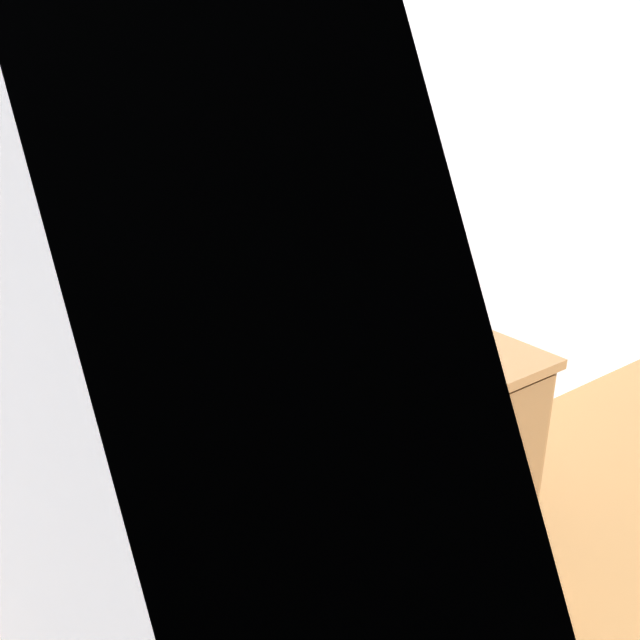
{
  "coord_description": "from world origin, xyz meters",
  "views": [
    {
      "loc": [
        -0.92,
        -1.35,
        1.59
      ],
      "look_at": [
        0.04,
        -0.04,
        0.95
      ],
      "focal_mm": 38.16,
      "sensor_mm": 36.0,
      "label": 1
    }
  ],
  "objects_px": {
    "book_stack_keyboard_riser": "(288,380)",
    "desk": "(399,454)",
    "book_stack_tall": "(251,324)",
    "mug": "(106,431)",
    "keyboard": "(289,346)",
    "cell_phone": "(420,382)",
    "water_bottle": "(453,317)",
    "book_stack_side": "(389,327)",
    "laptop": "(235,249)",
    "computer_mouse": "(357,354)"
  },
  "relations": [
    {
      "from": "book_stack_tall",
      "to": "mug",
      "type": "relative_size",
      "value": 2.4
    },
    {
      "from": "water_bottle",
      "to": "computer_mouse",
      "type": "bearing_deg",
      "value": 163.76
    },
    {
      "from": "book_stack_side",
      "to": "water_bottle",
      "type": "bearing_deg",
      "value": -48.33
    },
    {
      "from": "book_stack_tall",
      "to": "keyboard",
      "type": "relative_size",
      "value": 0.67
    },
    {
      "from": "book_stack_keyboard_riser",
      "to": "book_stack_side",
      "type": "relative_size",
      "value": 0.99
    },
    {
      "from": "book_stack_keyboard_riser",
      "to": "laptop",
      "type": "xyz_separation_m",
      "value": [
        0.05,
        0.32,
        0.25
      ]
    },
    {
      "from": "desk",
      "to": "mug",
      "type": "relative_size",
      "value": 11.86
    },
    {
      "from": "laptop",
      "to": "keyboard",
      "type": "distance_m",
      "value": 0.36
    },
    {
      "from": "keyboard",
      "to": "water_bottle",
      "type": "height_order",
      "value": "keyboard"
    },
    {
      "from": "book_stack_tall",
      "to": "cell_phone",
      "type": "height_order",
      "value": "book_stack_tall"
    },
    {
      "from": "book_stack_tall",
      "to": "water_bottle",
      "type": "distance_m",
      "value": 0.61
    },
    {
      "from": "book_stack_tall",
      "to": "mug",
      "type": "height_order",
      "value": "book_stack_tall"
    },
    {
      "from": "water_bottle",
      "to": "desk",
      "type": "bearing_deg",
      "value": 162.11
    },
    {
      "from": "book_stack_tall",
      "to": "water_bottle",
      "type": "xyz_separation_m",
      "value": [
        0.57,
        -0.2,
        -0.05
      ]
    },
    {
      "from": "desk",
      "to": "book_stack_side",
      "type": "bearing_deg",
      "value": 75.48
    },
    {
      "from": "mug",
      "to": "desk",
      "type": "bearing_deg",
      "value": 0.08
    },
    {
      "from": "mug",
      "to": "book_stack_tall",
      "type": "bearing_deg",
      "value": 18.3
    },
    {
      "from": "keyboard",
      "to": "desk",
      "type": "bearing_deg",
      "value": 14.9
    },
    {
      "from": "book_stack_keyboard_riser",
      "to": "cell_phone",
      "type": "height_order",
      "value": "book_stack_keyboard_riser"
    },
    {
      "from": "laptop",
      "to": "cell_phone",
      "type": "height_order",
      "value": "laptop"
    },
    {
      "from": "book_stack_keyboard_riser",
      "to": "water_bottle",
      "type": "height_order",
      "value": "water_bottle"
    },
    {
      "from": "computer_mouse",
      "to": "mug",
      "type": "bearing_deg",
      "value": -176.99
    },
    {
      "from": "desk",
      "to": "book_stack_keyboard_riser",
      "type": "distance_m",
      "value": 0.65
    },
    {
      "from": "book_stack_keyboard_riser",
      "to": "desk",
      "type": "bearing_deg",
      "value": 11.64
    },
    {
      "from": "book_stack_keyboard_riser",
      "to": "laptop",
      "type": "distance_m",
      "value": 0.4
    },
    {
      "from": "book_stack_tall",
      "to": "book_stack_side",
      "type": "relative_size",
      "value": 1.22
    },
    {
      "from": "laptop",
      "to": "mug",
      "type": "distance_m",
      "value": 0.59
    },
    {
      "from": "book_stack_side",
      "to": "mug",
      "type": "height_order",
      "value": "mug"
    },
    {
      "from": "keyboard",
      "to": "book_stack_keyboard_riser",
      "type": "bearing_deg",
      "value": 125.21
    },
    {
      "from": "desk",
      "to": "computer_mouse",
      "type": "xyz_separation_m",
      "value": [
        -0.15,
        0.04,
        0.37
      ]
    },
    {
      "from": "book_stack_tall",
      "to": "keyboard",
      "type": "height_order",
      "value": "book_stack_tall"
    },
    {
      "from": "keyboard",
      "to": "water_bottle",
      "type": "xyz_separation_m",
      "value": [
        0.62,
        0.05,
        -0.09
      ]
    },
    {
      "from": "book_stack_keyboard_riser",
      "to": "book_stack_side",
      "type": "xyz_separation_m",
      "value": [
        0.49,
        0.19,
        -0.05
      ]
    },
    {
      "from": "desk",
      "to": "mug",
      "type": "height_order",
      "value": "mug"
    },
    {
      "from": "desk",
      "to": "laptop",
      "type": "distance_m",
      "value": 0.83
    },
    {
      "from": "book_stack_keyboard_riser",
      "to": "mug",
      "type": "bearing_deg",
      "value": 167.08
    },
    {
      "from": "book_stack_side",
      "to": "keyboard",
      "type": "bearing_deg",
      "value": -158.6
    },
    {
      "from": "book_stack_tall",
      "to": "cell_phone",
      "type": "xyz_separation_m",
      "value": [
        0.32,
        -0.33,
        -0.13
      ]
    },
    {
      "from": "water_bottle",
      "to": "book_stack_tall",
      "type": "bearing_deg",
      "value": 160.67
    },
    {
      "from": "book_stack_side",
      "to": "cell_phone",
      "type": "bearing_deg",
      "value": -115.76
    },
    {
      "from": "book_stack_tall",
      "to": "water_bottle",
      "type": "height_order",
      "value": "book_stack_tall"
    },
    {
      "from": "keyboard",
      "to": "mug",
      "type": "bearing_deg",
      "value": 169.38
    },
    {
      "from": "computer_mouse",
      "to": "cell_phone",
      "type": "height_order",
      "value": "computer_mouse"
    },
    {
      "from": "desk",
      "to": "book_stack_keyboard_riser",
      "type": "relative_size",
      "value": 6.13
    },
    {
      "from": "book_stack_keyboard_riser",
      "to": "laptop",
      "type": "bearing_deg",
      "value": 81.36
    },
    {
      "from": "book_stack_tall",
      "to": "mug",
      "type": "distance_m",
      "value": 0.5
    },
    {
      "from": "book_stack_tall",
      "to": "computer_mouse",
      "type": "height_order",
      "value": "book_stack_tall"
    },
    {
      "from": "keyboard",
      "to": "cell_phone",
      "type": "xyz_separation_m",
      "value": [
        0.36,
        -0.08,
        -0.17
      ]
    },
    {
      "from": "keyboard",
      "to": "book_stack_side",
      "type": "bearing_deg",
      "value": 24.14
    },
    {
      "from": "desk",
      "to": "book_stack_keyboard_riser",
      "type": "xyz_separation_m",
      "value": [
        -0.47,
        -0.1,
        0.44
      ]
    }
  ]
}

